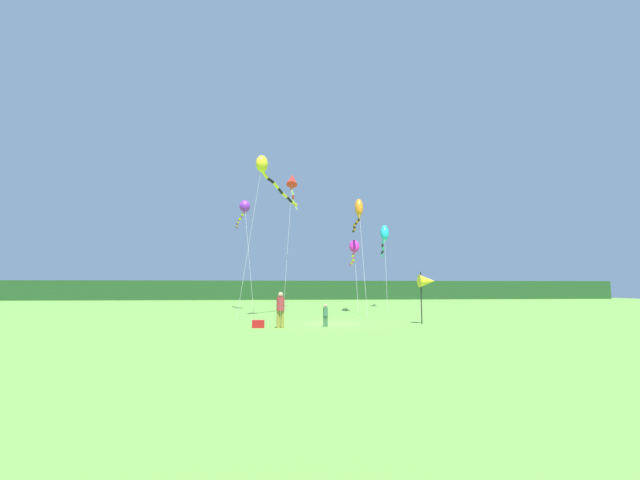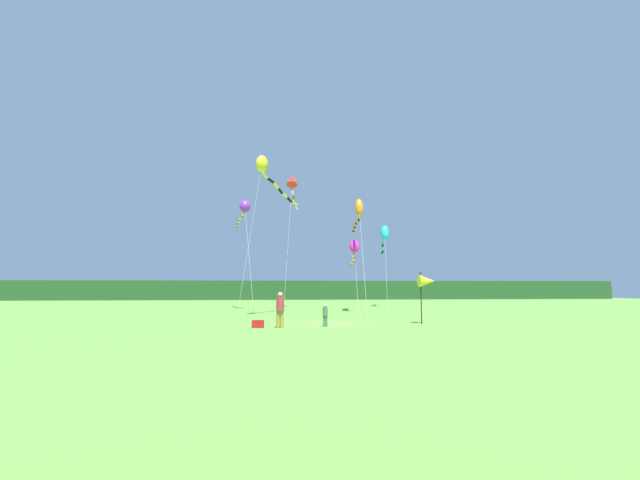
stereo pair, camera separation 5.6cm
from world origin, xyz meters
TOP-DOWN VIEW (x-y plane):
  - ground_plane at (0.00, 0.00)m, footprint 120.00×120.00m
  - distant_treeline at (0.00, 45.00)m, footprint 108.00×2.30m
  - person_adult at (-2.82, -2.39)m, footprint 0.39×0.39m
  - person_child at (-0.52, -1.86)m, footprint 0.25×0.25m
  - cooler_box at (-3.90, -2.16)m, footprint 0.60×0.32m
  - banner_flag_pole at (5.28, -0.72)m, footprint 0.90×0.70m
  - kite_purple at (-6.05, 14.75)m, footprint 2.40×8.82m
  - kite_orange at (3.45, 9.39)m, footprint 0.73×8.21m
  - kite_yellow at (-3.85, 5.87)m, footprint 4.09×7.50m
  - kite_cyan at (7.92, 18.57)m, footprint 2.07×9.20m
  - kite_red at (-1.67, 15.33)m, footprint 1.60×10.10m
  - kite_magenta at (3.51, 11.84)m, footprint 0.95×6.93m

SIDE VIEW (x-z plane):
  - ground_plane at x=0.00m, z-range 0.00..0.00m
  - cooler_box at x=-3.90m, z-range 0.00..0.38m
  - person_child at x=-0.52m, z-range 0.07..1.21m
  - person_adult at x=-2.82m, z-range 0.10..1.86m
  - distant_treeline at x=0.00m, z-range 0.00..3.03m
  - banner_flag_pole at x=5.28m, z-range 0.89..3.74m
  - kite_magenta at x=3.51m, z-range 2.19..8.26m
  - kite_cyan at x=7.92m, z-range 3.10..11.57m
  - kite_orange at x=3.45m, z-range 3.53..12.65m
  - kite_purple at x=-6.05m, z-range 4.14..14.08m
  - kite_yellow at x=-3.85m, z-range 4.64..15.82m
  - kite_red at x=-1.67m, z-range 5.41..18.08m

